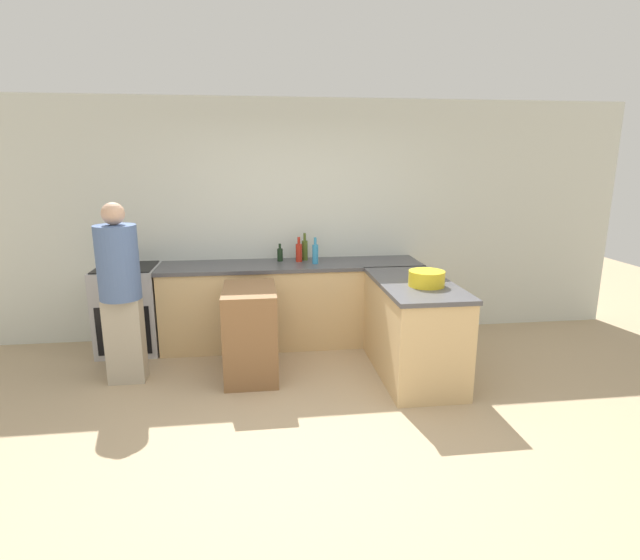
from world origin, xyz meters
The scene contains 12 objects.
ground_plane centered at (0.00, 0.00, 0.00)m, with size 14.00×14.00×0.00m, color tan.
wall_back centered at (0.00, 2.29, 1.35)m, with size 8.00×0.06×2.70m.
counter_back centered at (0.00, 1.94, 0.46)m, with size 2.87×0.66×0.92m.
counter_peninsula centered at (1.09, 0.94, 0.46)m, with size 0.69×1.40×0.92m.
range_oven centered at (-1.76, 1.94, 0.46)m, with size 0.64×0.64×0.93m.
island_table centered at (-0.46, 1.10, 0.44)m, with size 0.49×0.75×0.87m.
mixing_bowl centered at (1.14, 0.78, 0.99)m, with size 0.33×0.33×0.14m.
dish_soap_bottle centered at (0.26, 1.89, 1.04)m, with size 0.07×0.07×0.29m.
hot_sauce_bottle centered at (0.09, 2.03, 1.03)m, with size 0.07×0.07×0.28m.
wine_bottle_dark centered at (-0.12, 2.08, 1.00)m, with size 0.06×0.06×0.20m.
olive_oil_bottle centered at (0.17, 2.11, 1.04)m, with size 0.07×0.07×0.31m.
person_by_range centered at (-1.61, 1.12, 0.90)m, with size 0.37×0.37×1.68m.
Camera 1 is at (-0.38, -3.45, 2.04)m, focal length 28.00 mm.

